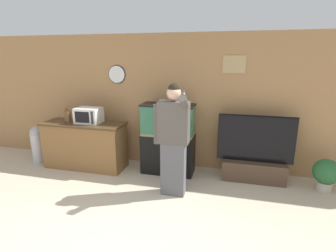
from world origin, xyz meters
The scene contains 9 objects.
wall_back_paneled centered at (0.00, 2.95, 1.30)m, with size 10.00×0.08×2.60m.
counter_island centered at (-1.68, 2.36, 0.46)m, with size 1.63×0.61×0.92m.
microwave centered at (-1.57, 2.40, 1.06)m, with size 0.48×0.35×0.30m.
knife_block centered at (-1.99, 2.33, 1.04)m, with size 0.10×0.09×0.32m.
aquarium_on_stand centered at (-0.01, 2.53, 0.67)m, with size 0.98×0.45×1.33m.
tv_on_stand centered at (1.57, 2.58, 0.35)m, with size 1.32×0.40×1.19m.
person_standing centered at (0.27, 1.74, 0.93)m, with size 0.56×0.43×1.79m.
potted_plant centered at (2.70, 2.45, 0.31)m, with size 0.42×0.42×0.55m.
trash_bin centered at (-2.79, 2.35, 0.40)m, with size 0.26×0.26×0.77m.
Camera 1 is at (1.16, -2.03, 2.17)m, focal length 28.00 mm.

